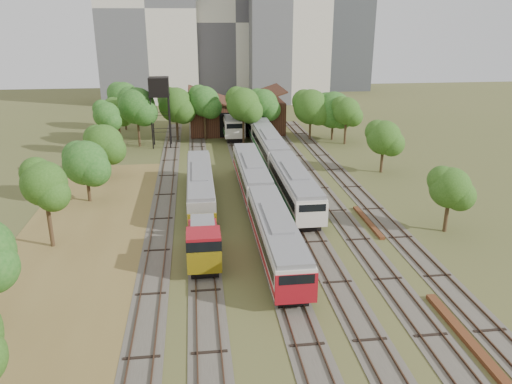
{
  "coord_description": "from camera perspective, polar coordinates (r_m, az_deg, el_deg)",
  "views": [
    {
      "loc": [
        -8.32,
        -29.32,
        19.06
      ],
      "look_at": [
        -2.46,
        17.63,
        2.5
      ],
      "focal_mm": 35.0,
      "sensor_mm": 36.0,
      "label": 1
    }
  ],
  "objects": [
    {
      "name": "railcar_rear",
      "position": [
        87.15,
        -2.84,
        8.07
      ],
      "size": [
        3.25,
        16.08,
        4.02
      ],
      "color": "black",
      "rests_on": "ground"
    },
    {
      "name": "old_grey_coach",
      "position": [
        54.67,
        -6.41,
        0.84
      ],
      "size": [
        2.77,
        18.0,
        3.42
      ],
      "color": "black",
      "rests_on": "ground"
    },
    {
      "name": "tower_far_right",
      "position": [
        145.69,
        10.24,
        17.02
      ],
      "size": [
        12.0,
        12.0,
        28.0
      ],
      "primitive_type": "cube",
      "color": "#3F4246",
      "rests_on": "ground"
    },
    {
      "name": "railcar_red_set",
      "position": [
        49.46,
        0.67,
        -0.99
      ],
      "size": [
        2.93,
        34.58,
        3.62
      ],
      "color": "black",
      "rests_on": "ground"
    },
    {
      "name": "dry_grass_patch",
      "position": [
        43.0,
        -19.53,
        -8.2
      ],
      "size": [
        14.0,
        60.0,
        0.04
      ],
      "primitive_type": "cube",
      "color": "brown",
      "rests_on": "ground"
    },
    {
      "name": "rail_pile_far",
      "position": [
        50.24,
        12.68,
        -3.34
      ],
      "size": [
        0.5,
        7.98,
        0.26
      ],
      "primitive_type": "cube",
      "color": "brown",
      "rests_on": "ground"
    },
    {
      "name": "railcar_green_set",
      "position": [
        70.16,
        1.57,
        5.19
      ],
      "size": [
        3.02,
        52.08,
        3.74
      ],
      "color": "black",
      "rests_on": "ground"
    },
    {
      "name": "tree_band_right",
      "position": [
        66.74,
        13.87,
        6.37
      ],
      "size": [
        4.95,
        38.77,
        7.42
      ],
      "color": "#382616",
      "rests_on": "ground"
    },
    {
      "name": "water_tower",
      "position": [
        78.12,
        -11.03,
        11.53
      ],
      "size": [
        3.08,
        3.08,
        10.66
      ],
      "color": "black",
      "rests_on": "ground"
    },
    {
      "name": "tree_band_far",
      "position": [
        80.98,
        -1.52,
        9.81
      ],
      "size": [
        36.92,
        9.63,
        9.14
      ],
      "color": "#382616",
      "rests_on": "ground"
    },
    {
      "name": "tracks",
      "position": [
        58.06,
        0.86,
        0.17
      ],
      "size": [
        24.6,
        80.0,
        0.19
      ],
      "color": "#4C473D",
      "rests_on": "ground"
    },
    {
      "name": "shunter_locomotive",
      "position": [
        40.9,
        -6.02,
        -5.97
      ],
      "size": [
        2.68,
        8.1,
        3.51
      ],
      "color": "black",
      "rests_on": "ground"
    },
    {
      "name": "maintenance_shed",
      "position": [
        89.08,
        -2.3,
        8.83
      ],
      "size": [
        16.45,
        11.55,
        7.58
      ],
      "color": "#371C14",
      "rests_on": "ground"
    },
    {
      "name": "tower_left",
      "position": [
        124.71,
        -12.29,
        19.78
      ],
      "size": [
        22.0,
        16.0,
        42.0
      ],
      "primitive_type": "cube",
      "color": "beige",
      "rests_on": "ground"
    },
    {
      "name": "tower_centre",
      "position": [
        129.73,
        -2.69,
        18.81
      ],
      "size": [
        20.0,
        18.0,
        36.0
      ],
      "primitive_type": "cube",
      "color": "beige",
      "rests_on": "ground"
    },
    {
      "name": "rail_pile_near",
      "position": [
        35.21,
        22.67,
        -14.87
      ],
      "size": [
        0.63,
        9.45,
        0.32
      ],
      "primitive_type": "cube",
      "color": "brown",
      "rests_on": "ground"
    },
    {
      "name": "tree_band_left",
      "position": [
        64.77,
        -17.83,
        5.95
      ],
      "size": [
        6.77,
        75.19,
        8.45
      ],
      "color": "#382616",
      "rests_on": "ground"
    },
    {
      "name": "ground",
      "position": [
        35.95,
        7.59,
        -12.92
      ],
      "size": [
        240.0,
        240.0,
        0.0
      ],
      "primitive_type": "plane",
      "color": "#475123",
      "rests_on": "ground"
    }
  ]
}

